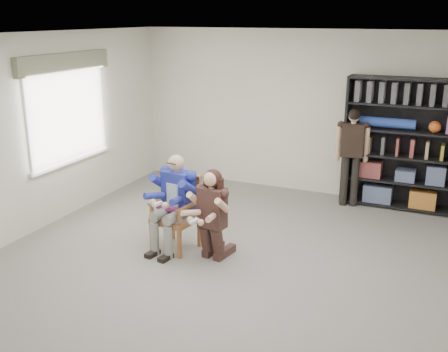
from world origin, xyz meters
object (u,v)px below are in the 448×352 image
at_px(seated_man, 175,203).
at_px(kneeling_woman, 211,216).
at_px(standing_man, 351,158).
at_px(armchair, 175,213).
at_px(bookshelf, 402,145).

xyz_separation_m(seated_man, kneeling_woman, (0.58, -0.12, -0.06)).
bearing_deg(standing_man, kneeling_woman, -123.49).
relative_size(seated_man, kneeling_woman, 1.09).
bearing_deg(armchair, standing_man, 64.84).
relative_size(kneeling_woman, standing_man, 0.74).
distance_m(armchair, kneeling_woman, 0.60).
bearing_deg(standing_man, bookshelf, 7.83).
bearing_deg(seated_man, bookshelf, 57.63).
distance_m(seated_man, standing_man, 3.18).
relative_size(seated_man, bookshelf, 0.62).
height_order(seated_man, kneeling_woman, seated_man).
bearing_deg(bookshelf, kneeling_woman, -123.32).
distance_m(armchair, bookshelf, 3.85).
bearing_deg(seated_man, standing_man, 64.84).
xyz_separation_m(kneeling_woman, standing_man, (1.21, 2.74, 0.21)).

